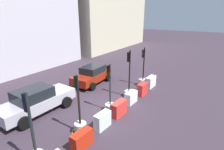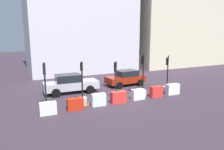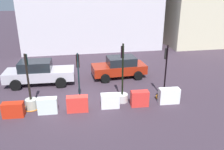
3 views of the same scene
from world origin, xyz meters
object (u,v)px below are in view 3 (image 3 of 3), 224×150
construction_barrier_1 (13,110)px  car_silver_hatchback (39,72)px  construction_barrier_6 (169,96)px  car_red_compact (119,67)px  traffic_light_3 (122,92)px  construction_barrier_2 (48,106)px  construction_barrier_4 (110,101)px  traffic_light_2 (80,97)px  traffic_light_4 (164,91)px  traffic_light_1 (31,100)px  construction_barrier_3 (77,104)px  construction_barrier_5 (140,99)px

construction_barrier_1 → car_silver_hatchback: car_silver_hatchback is taller
construction_barrier_6 → car_red_compact: car_red_compact is taller
traffic_light_3 → car_red_compact: bearing=80.1°
construction_barrier_2 → construction_barrier_4: construction_barrier_2 is taller
construction_barrier_4 → car_silver_hatchback: 5.86m
traffic_light_2 → traffic_light_4: size_ratio=0.93×
traffic_light_2 → construction_barrier_6: bearing=-8.2°
car_silver_hatchback → construction_barrier_1: bearing=-101.2°
car_silver_hatchback → traffic_light_2: bearing=-54.5°
traffic_light_1 → construction_barrier_6: traffic_light_1 is taller
construction_barrier_3 → construction_barrier_6: size_ratio=0.97×
traffic_light_3 → car_red_compact: size_ratio=0.87×
traffic_light_2 → construction_barrier_1: bearing=-168.5°
traffic_light_1 → traffic_light_2: (2.60, -0.08, -0.02)m
construction_barrier_6 → traffic_light_4: bearing=92.4°
construction_barrier_6 → construction_barrier_5: bearing=-179.5°
construction_barrier_2 → car_red_compact: 6.51m
traffic_light_1 → construction_barrier_5: bearing=-7.9°
construction_barrier_5 → construction_barrier_4: bearing=176.2°
traffic_light_3 → car_silver_hatchback: 6.09m
construction_barrier_2 → construction_barrier_3: construction_barrier_2 is taller
construction_barrier_3 → construction_barrier_6: construction_barrier_6 is taller
traffic_light_1 → car_silver_hatchback: size_ratio=0.66×
construction_barrier_5 → construction_barrier_6: (1.72, 0.02, 0.00)m
construction_barrier_2 → construction_barrier_3: size_ratio=0.89×
construction_barrier_2 → car_silver_hatchback: (-0.84, 4.16, 0.37)m
traffic_light_2 → traffic_light_4: bearing=-0.5°
traffic_light_1 → construction_barrier_3: size_ratio=2.68×
car_silver_hatchback → construction_barrier_5: bearing=-36.6°
construction_barrier_6 → construction_barrier_4: bearing=178.4°
construction_barrier_3 → car_red_compact: 5.57m
traffic_light_4 → car_red_compact: bearing=115.6°
traffic_light_3 → construction_barrier_4: (-0.81, -0.58, -0.22)m
car_red_compact → traffic_light_3: bearing=-99.9°
construction_barrier_5 → car_red_compact: 4.55m
traffic_light_4 → construction_barrier_5: bearing=-157.9°
construction_barrier_2 → car_red_compact: bearing=43.0°
construction_barrier_5 → traffic_light_2: bearing=167.2°
traffic_light_4 → construction_barrier_3: traffic_light_4 is taller
construction_barrier_5 → construction_barrier_6: construction_barrier_6 is taller
traffic_light_3 → traffic_light_4: (2.51, 0.00, -0.20)m
traffic_light_4 → construction_barrier_2: size_ratio=3.14×
construction_barrier_4 → traffic_light_4: bearing=9.9°
traffic_light_3 → construction_barrier_1: bearing=-173.7°
traffic_light_3 → construction_barrier_6: (2.54, -0.67, -0.18)m
traffic_light_3 → construction_barrier_2: traffic_light_3 is taller
construction_barrier_2 → construction_barrier_5: (4.90, -0.10, 0.00)m
traffic_light_1 → construction_barrier_2: bearing=-37.7°
construction_barrier_3 → car_silver_hatchback: car_silver_hatchback is taller
traffic_light_1 → traffic_light_4: (7.51, -0.12, -0.08)m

